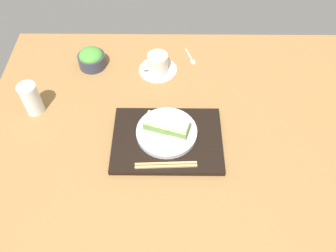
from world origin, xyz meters
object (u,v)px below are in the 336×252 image
at_px(chopsticks_pair, 166,165).
at_px(coffee_cup, 157,64).
at_px(sandwich_near, 158,124).
at_px(salad_bowl, 92,58).
at_px(sandwich_far, 176,128).
at_px(sandwich_plate, 167,132).
at_px(drinking_glass, 31,99).
at_px(teaspoon, 192,59).

bearing_deg(chopsticks_pair, coffee_cup, 94.89).
distance_m(sandwich_near, salad_bowl, 0.44).
height_order(sandwich_far, chopsticks_pair, sandwich_far).
xyz_separation_m(sandwich_plate, chopsticks_pair, (-0.00, -0.12, -0.01)).
bearing_deg(chopsticks_pair, drinking_glass, 152.88).
height_order(sandwich_near, chopsticks_pair, sandwich_near).
xyz_separation_m(sandwich_far, teaspoon, (0.07, 0.40, -0.06)).
bearing_deg(coffee_cup, sandwich_near, -88.24).
relative_size(sandwich_far, coffee_cup, 0.64).
xyz_separation_m(sandwich_far, salad_bowl, (-0.33, 0.36, -0.02)).
xyz_separation_m(salad_bowl, coffee_cup, (0.26, -0.02, -0.01)).
xyz_separation_m(sandwich_plate, sandwich_near, (-0.03, 0.01, 0.03)).
relative_size(sandwich_plate, sandwich_near, 2.13).
bearing_deg(salad_bowl, teaspoon, 5.34).
bearing_deg(coffee_cup, chopsticks_pair, -85.11).
height_order(salad_bowl, drinking_glass, drinking_glass).
bearing_deg(sandwich_plate, chopsticks_pair, -90.33).
distance_m(sandwich_plate, drinking_glass, 0.48).
relative_size(chopsticks_pair, coffee_cup, 1.30).
bearing_deg(sandwich_near, teaspoon, 71.45).
distance_m(coffee_cup, drinking_glass, 0.48).
distance_m(sandwich_near, sandwich_far, 0.06).
height_order(sandwich_near, sandwich_far, sandwich_near).
bearing_deg(drinking_glass, chopsticks_pair, -27.12).
bearing_deg(coffee_cup, salad_bowl, 174.51).
height_order(sandwich_plate, sandwich_far, sandwich_far).
bearing_deg(sandwich_near, salad_bowl, 128.06).
bearing_deg(sandwich_plate, salad_bowl, 130.28).
height_order(chopsticks_pair, teaspoon, chopsticks_pair).
xyz_separation_m(salad_bowl, chopsticks_pair, (0.30, -0.47, -0.01)).
distance_m(sandwich_plate, coffee_cup, 0.33).
distance_m(chopsticks_pair, drinking_glass, 0.53).
xyz_separation_m(coffee_cup, drinking_glass, (-0.43, -0.21, 0.03)).
xyz_separation_m(chopsticks_pair, coffee_cup, (-0.04, 0.45, 0.01)).
relative_size(coffee_cup, teaspoon, 1.56).
bearing_deg(teaspoon, sandwich_far, -99.79).
bearing_deg(chopsticks_pair, sandwich_near, 102.26).
bearing_deg(sandwich_plate, coffee_cup, 96.84).
height_order(salad_bowl, teaspoon, salad_bowl).
xyz_separation_m(sandwich_near, drinking_glass, (-0.44, 0.11, -0.00)).
bearing_deg(sandwich_near, drinking_glass, 166.23).
bearing_deg(coffee_cup, sandwich_far, -78.43).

